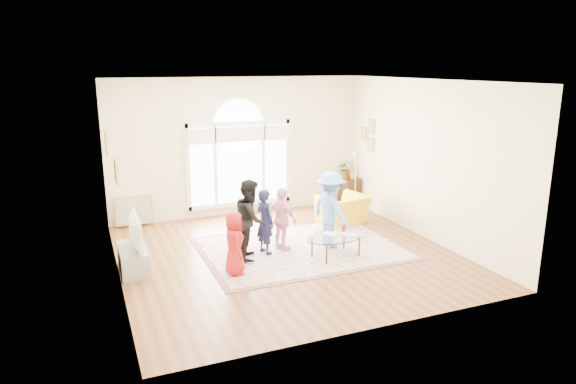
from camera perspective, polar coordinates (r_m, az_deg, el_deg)
name	(u,v)px	position (r m, az deg, el deg)	size (l,w,h in m)	color
ground	(287,255)	(9.70, -0.08, -6.99)	(6.00, 6.00, 0.00)	brown
room_shell	(241,149)	(11.88, -5.22, 4.73)	(6.00, 6.00, 6.00)	beige
area_rug	(302,248)	(9.99, 1.55, -6.29)	(3.60, 2.60, 0.02)	beige
rug_border	(302,249)	(9.99, 1.55, -6.31)	(3.80, 2.80, 0.01)	#7B4C53
tv_console	(133,259)	(9.30, -16.83, -7.17)	(0.45, 1.00, 0.42)	#989CA0
television	(131,232)	(9.14, -17.00, -4.24)	(0.17, 1.01, 0.58)	black
coffee_table	(336,237)	(9.49, 5.35, -4.95)	(1.33, 0.99, 0.54)	silver
armchair	(343,210)	(11.51, 6.09, -1.95)	(0.99, 0.87, 0.64)	yellow
side_cabinet	(350,192)	(13.03, 6.88, 0.04)	(0.40, 0.50, 0.70)	black
floor_lamp	(356,162)	(11.99, 7.58, 3.36)	(0.31, 0.31, 1.51)	black
plant_pedestal	(345,191)	(13.07, 6.36, 0.11)	(0.20, 0.20, 0.70)	white
potted_plant	(346,169)	(12.95, 6.43, 2.57)	(0.40, 0.35, 0.45)	#33722D
leaning_picture	(135,226)	(11.85, -16.61, -3.64)	(0.80, 0.05, 0.62)	tan
child_red	(234,243)	(8.68, -5.98, -5.70)	(0.53, 0.34, 1.08)	#AA1818
child_navy	(265,221)	(9.56, -2.57, -3.29)	(0.45, 0.29, 1.23)	#181A3B
child_black	(251,219)	(9.31, -4.17, -3.03)	(0.71, 0.56, 1.47)	black
child_pink	(282,219)	(9.71, -0.65, -3.05)	(0.71, 0.30, 1.22)	#FAAABB
child_blue	(331,209)	(9.89, 4.77, -1.94)	(0.96, 0.55, 1.49)	#63A2E7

